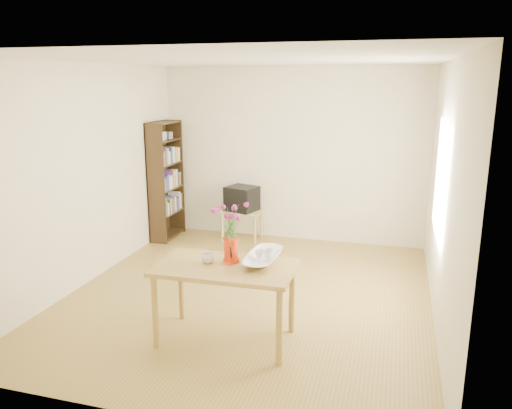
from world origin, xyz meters
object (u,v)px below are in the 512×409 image
(table, at_px, (225,275))
(television, at_px, (242,198))
(bowl, at_px, (263,240))
(pitcher, at_px, (231,251))
(mug, at_px, (208,258))

(table, distance_m, television, 3.11)
(bowl, bearing_deg, pitcher, -161.55)
(table, relative_size, pitcher, 5.52)
(pitcher, relative_size, mug, 1.96)
(mug, bearing_deg, pitcher, 167.33)
(mug, bearing_deg, television, -114.40)
(pitcher, xyz_separation_m, television, (-0.81, 2.90, -0.21))
(table, bearing_deg, bowl, 32.17)
(bowl, distance_m, television, 3.03)
(pitcher, bearing_deg, bowl, -0.50)
(mug, bearing_deg, table, 136.06)
(bowl, height_order, television, bowl)
(pitcher, xyz_separation_m, mug, (-0.20, -0.09, -0.06))
(television, bearing_deg, bowl, -52.10)
(pitcher, bearing_deg, mug, -175.69)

